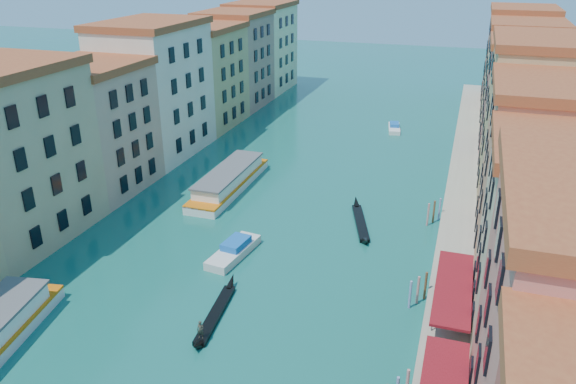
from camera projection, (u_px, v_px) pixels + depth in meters
name	position (u px, v px, depth m)	size (l,w,h in m)	color
left_bank_palazzos	(133.00, 103.00, 83.52)	(12.80, 128.40, 21.00)	beige
right_bank_palazzos	(538.00, 138.00, 67.83)	(12.80, 128.40, 21.00)	#A23F33
quay	(460.00, 200.00, 73.77)	(4.00, 140.00, 1.00)	gray
mooring_poles_right	(402.00, 369.00, 42.66)	(1.44, 54.24, 3.20)	#543A1C
vaporetto_far	(229.00, 180.00, 77.99)	(4.52, 19.48, 2.90)	white
gondola_fore	(215.00, 313.00, 50.91)	(2.16, 11.74, 2.34)	black
gondola_far	(360.00, 221.00, 68.25)	(4.62, 12.12, 1.76)	black
motorboat_mid	(234.00, 250.00, 61.04)	(3.53, 8.30, 1.67)	silver
motorboat_far	(394.00, 127.00, 103.91)	(3.04, 6.58, 1.31)	white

